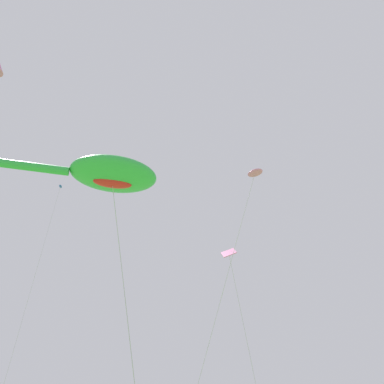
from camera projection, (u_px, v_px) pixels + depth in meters
big_show_kite at (109, 174)px, 18.75m from camera, size 7.87×5.00×13.34m
small_kite_bird_shape at (231, 263)px, 21.86m from camera, size 2.43×1.04×11.66m
small_kite_triangle_green at (55, 205)px, 39.50m from camera, size 2.41×4.09×25.64m
small_kite_diamond_red at (254, 178)px, 20.17m from camera, size 2.13×5.06×13.90m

